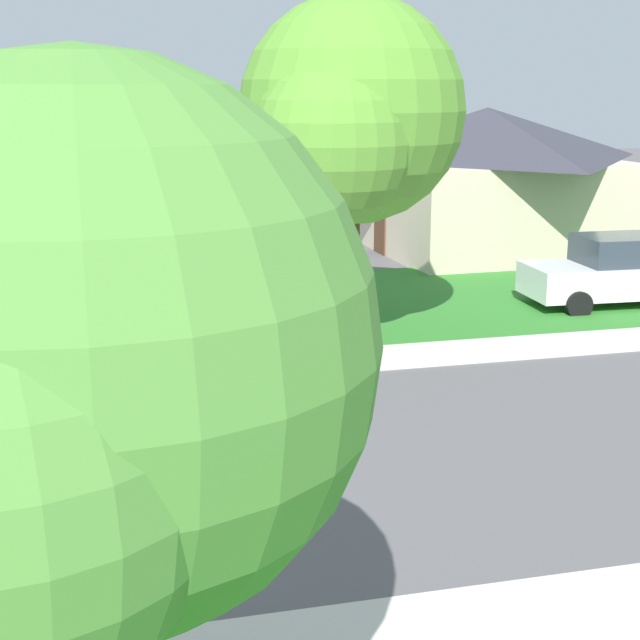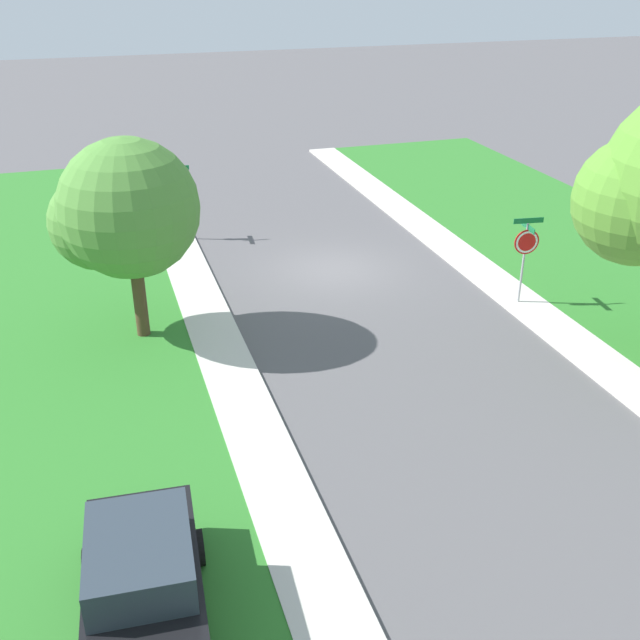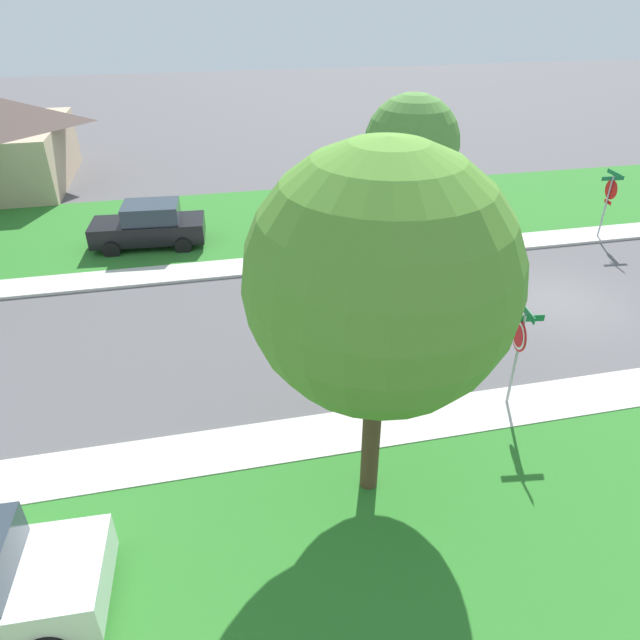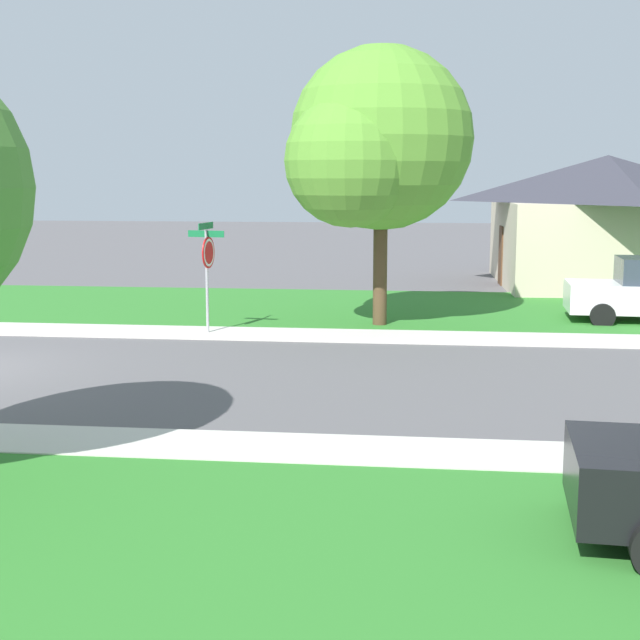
# 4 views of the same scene
# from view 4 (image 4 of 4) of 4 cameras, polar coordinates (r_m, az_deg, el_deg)

# --- Properties ---
(sidewalk_east) EXTENTS (1.40, 56.00, 0.10)m
(sidewalk_east) POSITION_cam_4_polar(r_m,az_deg,el_deg) (13.13, 17.16, -8.39)
(sidewalk_east) COLOR beige
(sidewalk_east) RESTS_ON ground
(sidewalk_west) EXTENTS (1.40, 56.00, 0.10)m
(sidewalk_west) POSITION_cam_4_polar(r_m,az_deg,el_deg) (22.19, 12.80, -1.18)
(sidewalk_west) COLOR beige
(sidewalk_west) RESTS_ON ground
(lawn_west) EXTENTS (8.00, 56.00, 0.08)m
(lawn_west) POSITION_cam_4_polar(r_m,az_deg,el_deg) (26.81, 11.74, 0.56)
(lawn_west) COLOR #2D7528
(lawn_west) RESTS_ON ground
(stop_sign_far_corner) EXTENTS (0.91, 0.91, 2.77)m
(stop_sign_far_corner) POSITION_cam_4_polar(r_m,az_deg,el_deg) (22.27, -7.03, 3.78)
(stop_sign_far_corner) COLOR #9E9EA3
(stop_sign_far_corner) RESTS_ON ground
(tree_sidewalk_far) EXTENTS (4.96, 4.61, 7.12)m
(tree_sidewalk_far) POSITION_cam_4_polar(r_m,az_deg,el_deg) (23.14, 3.38, 10.90)
(tree_sidewalk_far) COLOR #4C3823
(tree_sidewalk_far) RESTS_ON ground
(house_left_setback) EXTENTS (9.21, 8.04, 4.60)m
(house_left_setback) POSITION_cam_4_polar(r_m,az_deg,el_deg) (34.04, 17.37, 6.05)
(house_left_setback) COLOR beige
(house_left_setback) RESTS_ON ground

